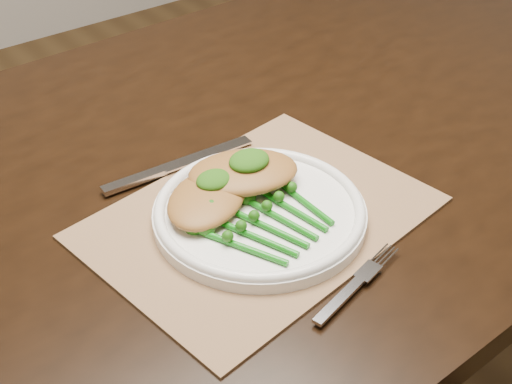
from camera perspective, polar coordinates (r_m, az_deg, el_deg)
dining_table at (r=1.27m, az=-1.64°, el=-10.98°), size 1.63×0.95×0.75m
placemat at (r=0.90m, az=0.28°, el=-2.03°), size 0.45×0.35×0.00m
dinner_plate at (r=0.89m, az=0.29°, el=-1.57°), size 0.27×0.27×0.02m
knife at (r=0.98m, az=-7.31°, el=1.82°), size 0.23×0.03×0.01m
fork at (r=0.82m, az=8.47°, el=-6.80°), size 0.16×0.05×0.00m
chicken_fillet_left at (r=0.88m, az=-3.96°, el=-0.51°), size 0.16×0.15×0.03m
chicken_fillet_right at (r=0.91m, az=-1.04°, el=1.60°), size 0.17×0.15×0.03m
pesto_dollop_left at (r=0.89m, az=-3.37°, el=0.97°), size 0.05×0.04×0.02m
pesto_dollop_right at (r=0.91m, az=-0.56°, el=2.52°), size 0.05×0.05×0.02m
broccolini_bundle at (r=0.86m, az=1.31°, el=-2.40°), size 0.17×0.18×0.04m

